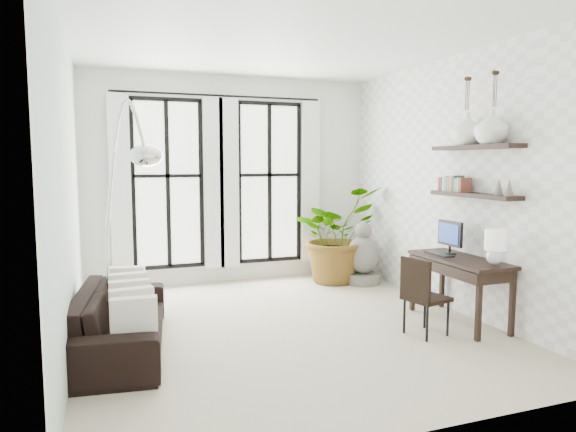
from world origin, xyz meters
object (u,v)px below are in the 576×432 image
desk_chair (422,292)px  arc_lamp (126,166)px  desk (462,263)px  buddha (363,258)px  sofa (120,319)px  plant (335,234)px

desk_chair → arc_lamp: arc_lamp is taller
desk → buddha: desk is taller
desk → arc_lamp: arc_lamp is taller
sofa → arc_lamp: arc_lamp is taller
plant → buddha: 0.57m
arc_lamp → buddha: arc_lamp is taller
desk_chair → desk: bearing=2.8°
desk_chair → buddha: 2.44m
sofa → desk: 3.80m
desk → buddha: (-0.11, 2.18, -0.32)m
arc_lamp → desk_chair: bearing=-16.8°
plant → desk: size_ratio=1.14×
buddha → sofa: bearing=-155.1°
arc_lamp → sofa: bearing=-118.1°
desk_chair → arc_lamp: bearing=150.0°
plant → desk_chair: (-0.22, -2.66, -0.26)m
desk_chair → arc_lamp: 3.38m
plant → buddha: bearing=-39.8°
plant → desk_chair: plant is taller
arc_lamp → desk: bearing=-10.9°
desk_chair → buddha: buddha is taller
plant → buddha: (0.34, -0.29, -0.34)m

